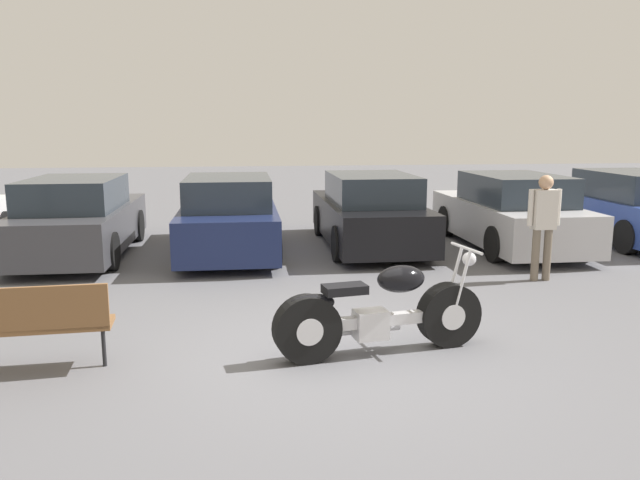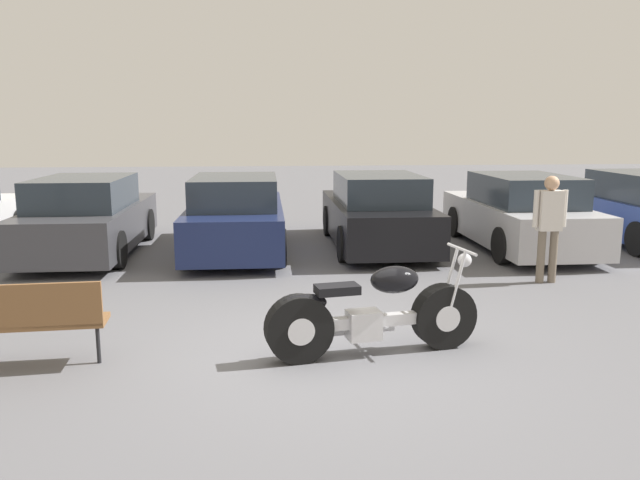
{
  "view_description": "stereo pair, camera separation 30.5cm",
  "coord_description": "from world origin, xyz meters",
  "views": [
    {
      "loc": [
        -0.84,
        -6.21,
        2.37
      ],
      "look_at": [
        0.17,
        1.92,
        0.85
      ],
      "focal_mm": 35.0,
      "sensor_mm": 36.0,
      "label": 1
    },
    {
      "loc": [
        -0.54,
        -6.24,
        2.37
      ],
      "look_at": [
        0.17,
        1.92,
        0.85
      ],
      "focal_mm": 35.0,
      "sensor_mm": 36.0,
      "label": 2
    }
  ],
  "objects": [
    {
      "name": "ground_plane",
      "position": [
        0.0,
        0.0,
        0.0
      ],
      "size": [
        60.0,
        60.0,
        0.0
      ],
      "primitive_type": "plane",
      "color": "slate"
    },
    {
      "name": "motorcycle",
      "position": [
        0.53,
        -0.1,
        0.44
      ],
      "size": [
        2.29,
        0.79,
        1.08
      ],
      "color": "black",
      "rests_on": "ground_plane"
    },
    {
      "name": "parked_car_dark_grey",
      "position": [
        -3.82,
        5.44,
        0.67
      ],
      "size": [
        1.78,
        4.32,
        1.44
      ],
      "color": "#3D3D42",
      "rests_on": "ground_plane"
    },
    {
      "name": "parked_car_navy",
      "position": [
        -1.11,
        5.39,
        0.67
      ],
      "size": [
        1.78,
        4.32,
        1.44
      ],
      "color": "#19234C",
      "rests_on": "ground_plane"
    },
    {
      "name": "parked_car_black",
      "position": [
        1.59,
        5.63,
        0.67
      ],
      "size": [
        1.78,
        4.32,
        1.44
      ],
      "color": "black",
      "rests_on": "ground_plane"
    },
    {
      "name": "parked_car_silver",
      "position": [
        4.3,
        5.25,
        0.67
      ],
      "size": [
        1.78,
        4.32,
        1.44
      ],
      "color": "#BCBCC1",
      "rests_on": "ground_plane"
    },
    {
      "name": "park_bench",
      "position": [
        -2.93,
        -0.23,
        0.55
      ],
      "size": [
        1.6,
        0.5,
        0.89
      ],
      "color": "brown",
      "rests_on": "ground_plane"
    },
    {
      "name": "person_standing",
      "position": [
        3.68,
        2.66,
        0.96
      ],
      "size": [
        0.52,
        0.22,
        1.62
      ],
      "color": "#726656",
      "rests_on": "ground_plane"
    }
  ]
}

